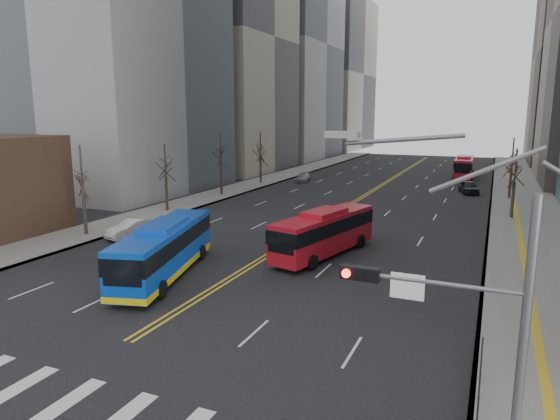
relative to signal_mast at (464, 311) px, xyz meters
The scene contains 16 objects.
ground 14.73m from the signal_mast, behind, with size 220.00×220.00×0.00m, color black.
sidewalk_right 43.43m from the signal_mast, 85.04° to the left, with size 7.00×130.00×0.15m, color gray.
sidewalk_left 52.80m from the signal_mast, 125.14° to the left, with size 5.00×130.00×0.15m, color gray.
crosswalk 14.73m from the signal_mast, behind, with size 26.70×4.00×0.01m.
centerline 54.98m from the signal_mast, 104.56° to the left, with size 0.55×100.00×0.01m.
office_towers 70.52m from the signal_mast, 101.59° to the left, with size 83.00×134.00×58.00m.
signal_mast is the anchor object (origin of this frame).
pedestrian_railing 5.71m from the signal_mast, 82.40° to the left, with size 0.06×6.06×1.02m.
street_trees 38.71m from the signal_mast, 122.76° to the left, with size 35.20×47.20×7.60m.
blue_bus 21.12m from the signal_mast, 147.79° to the left, with size 5.40×11.75×3.36m.
red_bus_near 21.99m from the signal_mast, 117.80° to the left, with size 4.66×10.44×3.25m.
red_bus_far 67.87m from the signal_mast, 93.28° to the left, with size 2.91×10.79×3.42m.
car_white 31.89m from the signal_mast, 145.05° to the left, with size 1.53×4.40×1.45m, color silver.
car_dark_mid 52.79m from the signal_mast, 92.53° to the left, with size 1.86×4.62×1.57m, color black.
car_silver 60.17m from the signal_mast, 114.70° to the left, with size 1.71×4.20×1.22m, color gray.
car_dark_far 71.18m from the signal_mast, 93.52° to the left, with size 2.22×4.82×1.34m, color black.
Camera 1 is at (14.21, -11.02, 9.88)m, focal length 32.00 mm.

